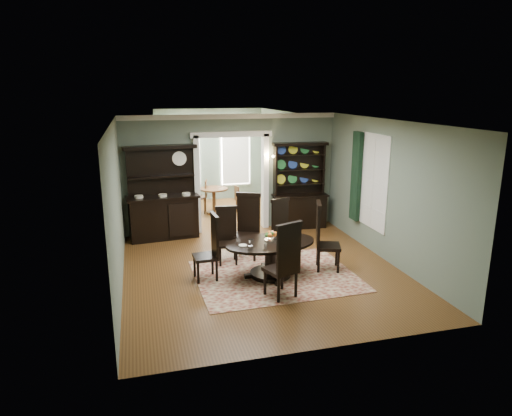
{
  "coord_description": "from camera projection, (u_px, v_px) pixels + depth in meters",
  "views": [
    {
      "loc": [
        -2.34,
        -8.36,
        3.59
      ],
      "look_at": [
        0.02,
        0.6,
        1.18
      ],
      "focal_mm": 32.0,
      "sensor_mm": 36.0,
      "label": 1
    }
  ],
  "objects": [
    {
      "name": "parlor",
      "position": [
        215.0,
        159.0,
        14.1
      ],
      "size": [
        3.51,
        3.5,
        3.01
      ],
      "color": "brown",
      "rests_on": "ground"
    },
    {
      "name": "right_window",
      "position": [
        365.0,
        179.0,
        10.43
      ],
      "size": [
        0.15,
        1.47,
        2.12
      ],
      "color": "white",
      "rests_on": "wall_right"
    },
    {
      "name": "chair_far_right",
      "position": [
        283.0,
        226.0,
        10.05
      ],
      "size": [
        0.61,
        0.6,
        1.29
      ],
      "rotation": [
        0.0,
        0.0,
        3.54
      ],
      "color": "black",
      "rests_on": "rug"
    },
    {
      "name": "doorway_trim",
      "position": [
        231.0,
        169.0,
        11.7
      ],
      "size": [
        2.08,
        0.25,
        2.57
      ],
      "color": "white",
      "rests_on": "floor"
    },
    {
      "name": "chair_near",
      "position": [
        285.0,
        259.0,
        7.9
      ],
      "size": [
        0.66,
        0.65,
        1.42
      ],
      "rotation": [
        0.0,
        0.0,
        0.36
      ],
      "color": "black",
      "rests_on": "rug"
    },
    {
      "name": "parlor_table",
      "position": [
        214.0,
        197.0,
        13.49
      ],
      "size": [
        0.84,
        0.84,
        0.77
      ],
      "color": "#593619",
      "rests_on": "parlor_floor"
    },
    {
      "name": "chair_end_left",
      "position": [
        211.0,
        245.0,
        8.77
      ],
      "size": [
        0.48,
        0.51,
        1.3
      ],
      "rotation": [
        0.0,
        0.0,
        1.63
      ],
      "color": "black",
      "rests_on": "rug"
    },
    {
      "name": "room",
      "position": [
        262.0,
        195.0,
        8.95
      ],
      "size": [
        5.51,
        6.01,
        3.01
      ],
      "color": "brown",
      "rests_on": "ground"
    },
    {
      "name": "wall_sconce",
      "position": [
        269.0,
        158.0,
        11.73
      ],
      "size": [
        0.27,
        0.21,
        0.21
      ],
      "color": "gold",
      "rests_on": "back_wall_right"
    },
    {
      "name": "chair_far_left",
      "position": [
        227.0,
        233.0,
        9.66
      ],
      "size": [
        0.49,
        0.47,
        1.21
      ],
      "rotation": [
        0.0,
        0.0,
        3.04
      ],
      "color": "black",
      "rests_on": "rug"
    },
    {
      "name": "dining_table",
      "position": [
        271.0,
        252.0,
        8.93
      ],
      "size": [
        1.94,
        1.87,
        0.72
      ],
      "rotation": [
        0.0,
        0.0,
        0.12
      ],
      "color": "black",
      "rests_on": "rug"
    },
    {
      "name": "parlor_chair_right",
      "position": [
        240.0,
        199.0,
        13.54
      ],
      "size": [
        0.38,
        0.36,
        0.84
      ],
      "rotation": [
        0.0,
        0.0,
        -1.37
      ],
      "color": "#593619",
      "rests_on": "parlor_floor"
    },
    {
      "name": "chair_end_right",
      "position": [
        323.0,
        235.0,
        9.21
      ],
      "size": [
        0.64,
        0.65,
        1.41
      ],
      "rotation": [
        0.0,
        0.0,
        -1.9
      ],
      "color": "black",
      "rests_on": "rug"
    },
    {
      "name": "rug",
      "position": [
        275.0,
        276.0,
        9.05
      ],
      "size": [
        3.16,
        2.55,
        0.01
      ],
      "primitive_type": "cube",
      "rotation": [
        0.0,
        0.0,
        0.02
      ],
      "color": "maroon",
      "rests_on": "floor"
    },
    {
      "name": "parlor_chair_left",
      "position": [
        202.0,
        195.0,
        13.58
      ],
      "size": [
        0.45,
        0.44,
        0.99
      ],
      "rotation": [
        0.0,
        0.0,
        1.32
      ],
      "color": "#593619",
      "rests_on": "parlor_floor"
    },
    {
      "name": "welsh_dresser",
      "position": [
        299.0,
        197.0,
        12.12
      ],
      "size": [
        1.48,
        0.6,
        2.26
      ],
      "rotation": [
        0.0,
        0.0,
        -0.05
      ],
      "color": "black",
      "rests_on": "floor"
    },
    {
      "name": "centerpiece",
      "position": [
        270.0,
        238.0,
        8.9
      ],
      "size": [
        1.25,
        0.8,
        0.21
      ],
      "color": "white",
      "rests_on": "dining_table"
    },
    {
      "name": "chair_far_mid",
      "position": [
        248.0,
        224.0,
        9.97
      ],
      "size": [
        0.68,
        0.67,
        1.42
      ],
      "rotation": [
        0.0,
        0.0,
        2.73
      ],
      "color": "black",
      "rests_on": "rug"
    },
    {
      "name": "sideboard",
      "position": [
        163.0,
        206.0,
        11.22
      ],
      "size": [
        1.79,
        0.79,
        2.29
      ],
      "rotation": [
        0.0,
        0.0,
        0.1
      ],
      "color": "black",
      "rests_on": "floor"
    }
  ]
}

